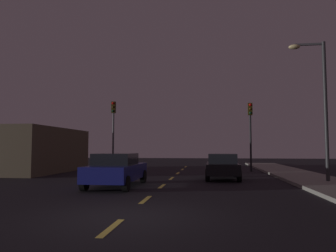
{
  "coord_description": "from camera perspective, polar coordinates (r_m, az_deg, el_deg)",
  "views": [
    {
      "loc": [
        2.1,
        -8.01,
        1.72
      ],
      "look_at": [
        -0.62,
        13.46,
        3.23
      ],
      "focal_mm": 34.08,
      "sensor_mm": 36.0,
      "label": 1
    }
  ],
  "objects": [
    {
      "name": "sidewalk_curb_right",
      "position": [
        16.04,
        27.24,
        -9.43
      ],
      "size": [
        3.0,
        40.0,
        0.15
      ],
      "primitive_type": "cube",
      "color": "gray",
      "rests_on": "ground_plane"
    },
    {
      "name": "lane_stripe_third",
      "position": [
        14.67,
        -1.08,
        -10.7
      ],
      "size": [
        0.16,
        1.6,
        0.01
      ],
      "primitive_type": "cube",
      "color": "#EACC4C",
      "rests_on": "ground_plane"
    },
    {
      "name": "lane_stripe_nearest",
      "position": [
        7.33,
        -10.1,
        -17.46
      ],
      "size": [
        0.16,
        1.6,
        0.01
      ],
      "primitive_type": "cube",
      "color": "#EACC4C",
      "rests_on": "ground_plane"
    },
    {
      "name": "lane_stripe_seventh",
      "position": [
        29.74,
        3.18,
        -7.28
      ],
      "size": [
        0.16,
        1.6,
        0.01
      ],
      "primitive_type": "cube",
      "color": "#EACC4C",
      "rests_on": "ground_plane"
    },
    {
      "name": "car_stopped_ahead",
      "position": [
        18.04,
        9.69,
        -7.09
      ],
      "size": [
        1.85,
        3.88,
        1.41
      ],
      "color": "black",
      "rests_on": "ground_plane"
    },
    {
      "name": "traffic_signal_right",
      "position": [
        24.36,
        14.52,
        0.44
      ],
      "size": [
        0.32,
        0.38,
        5.07
      ],
      "color": "black",
      "rests_on": "ground_plane"
    },
    {
      "name": "lane_stripe_second",
      "position": [
        10.95,
        -4.03,
        -12.99
      ],
      "size": [
        0.16,
        1.6,
        0.01
      ],
      "primitive_type": "cube",
      "color": "#EACC4C",
      "rests_on": "ground_plane"
    },
    {
      "name": "lane_stripe_fourth",
      "position": [
        18.41,
        0.64,
        -9.33
      ],
      "size": [
        0.16,
        1.6,
        0.01
      ],
      "primitive_type": "cube",
      "color": "#EACC4C",
      "rests_on": "ground_plane"
    },
    {
      "name": "traffic_signal_left",
      "position": [
        25.27,
        -9.75,
        0.65
      ],
      "size": [
        0.32,
        0.38,
        5.37
      ],
      "color": "#4C4C51",
      "rests_on": "ground_plane"
    },
    {
      "name": "storefront_left",
      "position": [
        25.14,
        -23.58,
        -3.99
      ],
      "size": [
        5.49,
        8.75,
        3.14
      ],
      "primitive_type": "cube",
      "color": "brown",
      "rests_on": "ground_plane"
    },
    {
      "name": "car_adjacent_lane",
      "position": [
        14.56,
        -9.18,
        -7.7
      ],
      "size": [
        1.97,
        4.35,
        1.49
      ],
      "color": "navy",
      "rests_on": "ground_plane"
    },
    {
      "name": "ground_plane",
      "position": [
        15.26,
        -0.75,
        -10.45
      ],
      "size": [
        80.0,
        80.0,
        0.0
      ],
      "primitive_type": "plane",
      "color": "black"
    },
    {
      "name": "lane_stripe_sixth",
      "position": [
        25.96,
        2.58,
        -7.77
      ],
      "size": [
        0.16,
        1.6,
        0.01
      ],
      "primitive_type": "cube",
      "color": "#EACC4C",
      "rests_on": "ground_plane"
    },
    {
      "name": "lane_stripe_fifth",
      "position": [
        22.18,
        1.78,
        -8.42
      ],
      "size": [
        0.16,
        1.6,
        0.01
      ],
      "primitive_type": "cube",
      "color": "#EACC4C",
      "rests_on": "ground_plane"
    },
    {
      "name": "street_lamp_right",
      "position": [
        17.34,
        25.48,
        4.64
      ],
      "size": [
        1.76,
        0.36,
        6.98
      ],
      "color": "#2D2D30",
      "rests_on": "ground_plane"
    }
  ]
}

